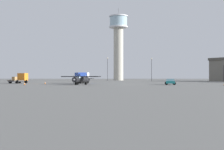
{
  "coord_description": "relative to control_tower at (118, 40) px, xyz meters",
  "views": [
    {
      "loc": [
        -2.94,
        -68.38,
        1.82
      ],
      "look_at": [
        -3.62,
        19.09,
        2.31
      ],
      "focal_mm": 47.7,
      "sensor_mm": 36.0,
      "label": 1
    }
  ],
  "objects": [
    {
      "name": "light_post_west",
      "position": [
        -4.79,
        -24.2,
        -14.03
      ],
      "size": [
        0.44,
        0.44,
        9.61
      ],
      "color": "#38383D",
      "rests_on": "ground_plane"
    },
    {
      "name": "traffic_cone_near_left",
      "position": [
        -19.68,
        -69.87,
        -19.42
      ],
      "size": [
        0.36,
        0.36,
        0.55
      ],
      "color": "black",
      "rests_on": "ground_plane"
    },
    {
      "name": "truck_box_blue",
      "position": [
        -10.98,
        -64.79,
        -18.03
      ],
      "size": [
        4.41,
        6.43,
        2.95
      ],
      "rotation": [
        0.0,
        0.0,
        5.1
      ],
      "color": "#38383D",
      "rests_on": "ground_plane"
    },
    {
      "name": "ground_plane",
      "position": [
        0.94,
        -77.05,
        -19.69
      ],
      "size": [
        400.0,
        400.0,
        0.0
      ],
      "primitive_type": "plane",
      "color": "#60605E"
    },
    {
      "name": "airplane_black",
      "position": [
        -9.4,
        -78.87,
        -18.37
      ],
      "size": [
        9.26,
        7.36,
        2.82
      ],
      "rotation": [
        0.0,
        0.0,
        4.3
      ],
      "color": "black",
      "rests_on": "ground_plane"
    },
    {
      "name": "car_yellow",
      "position": [
        -36.19,
        -39.18,
        -18.95
      ],
      "size": [
        4.05,
        4.43,
        1.37
      ],
      "rotation": [
        0.0,
        0.0,
        2.25
      ],
      "color": "gold",
      "rests_on": "ground_plane"
    },
    {
      "name": "light_post_east",
      "position": [
        13.37,
        -22.84,
        -14.14
      ],
      "size": [
        0.44,
        0.44,
        9.39
      ],
      "color": "#38383D",
      "rests_on": "ground_plane"
    },
    {
      "name": "car_teal",
      "position": [
        10.51,
        -78.86,
        -18.95
      ],
      "size": [
        2.79,
        4.45,
        1.37
      ],
      "rotation": [
        0.0,
        0.0,
        1.42
      ],
      "color": "teal",
      "rests_on": "ground_plane"
    },
    {
      "name": "control_tower",
      "position": [
        0.0,
        0.0,
        0.0
      ],
      "size": [
        9.19,
        9.19,
        35.63
      ],
      "color": "#B2AD9E",
      "rests_on": "ground_plane"
    },
    {
      "name": "traffic_cone_mid_apron",
      "position": [
        20.64,
        -84.08,
        -19.39
      ],
      "size": [
        0.36,
        0.36,
        0.61
      ],
      "color": "black",
      "rests_on": "ground_plane"
    },
    {
      "name": "traffic_cone_near_right",
      "position": [
        -21.63,
        -80.65,
        -19.39
      ],
      "size": [
        0.36,
        0.36,
        0.6
      ],
      "color": "black",
      "rests_on": "ground_plane"
    },
    {
      "name": "truck_flatbed_orange",
      "position": [
        -27.76,
        -64.36,
        -18.35
      ],
      "size": [
        4.48,
        6.08,
        2.79
      ],
      "rotation": [
        0.0,
        0.0,
        1.18
      ],
      "color": "#38383D",
      "rests_on": "ground_plane"
    }
  ]
}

